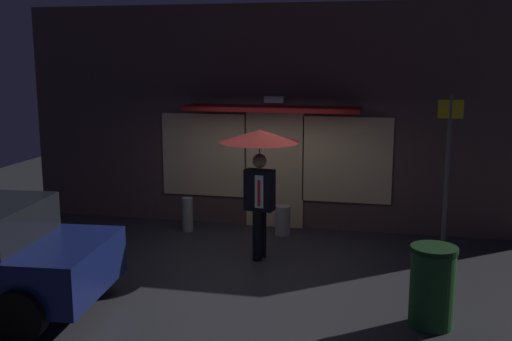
{
  "coord_description": "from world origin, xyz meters",
  "views": [
    {
      "loc": [
        2.1,
        -8.93,
        3.24
      ],
      "look_at": [
        0.06,
        0.27,
        1.45
      ],
      "focal_mm": 42.59,
      "sensor_mm": 36.0,
      "label": 1
    }
  ],
  "objects_px": {
    "sidewalk_bollard": "(188,214)",
    "sidewalk_bollard_2": "(283,220)",
    "street_sign_post": "(447,164)",
    "person_with_umbrella": "(260,154)",
    "trash_bin": "(432,286)"
  },
  "relations": [
    {
      "from": "sidewalk_bollard",
      "to": "sidewalk_bollard_2",
      "type": "height_order",
      "value": "sidewalk_bollard"
    },
    {
      "from": "sidewalk_bollard_2",
      "to": "sidewalk_bollard",
      "type": "bearing_deg",
      "value": -175.07
    },
    {
      "from": "street_sign_post",
      "to": "sidewalk_bollard_2",
      "type": "xyz_separation_m",
      "value": [
        -2.8,
        0.33,
        -1.22
      ]
    },
    {
      "from": "person_with_umbrella",
      "to": "sidewalk_bollard_2",
      "type": "xyz_separation_m",
      "value": [
        0.13,
        1.41,
        -1.44
      ]
    },
    {
      "from": "street_sign_post",
      "to": "sidewalk_bollard",
      "type": "xyz_separation_m",
      "value": [
        -4.59,
        0.18,
        -1.17
      ]
    },
    {
      "from": "sidewalk_bollard",
      "to": "street_sign_post",
      "type": "bearing_deg",
      "value": -2.21
    },
    {
      "from": "street_sign_post",
      "to": "sidewalk_bollard_2",
      "type": "distance_m",
      "value": 3.08
    },
    {
      "from": "person_with_umbrella",
      "to": "street_sign_post",
      "type": "height_order",
      "value": "street_sign_post"
    },
    {
      "from": "sidewalk_bollard_2",
      "to": "trash_bin",
      "type": "relative_size",
      "value": 0.54
    },
    {
      "from": "person_with_umbrella",
      "to": "trash_bin",
      "type": "distance_m",
      "value": 3.46
    },
    {
      "from": "street_sign_post",
      "to": "person_with_umbrella",
      "type": "bearing_deg",
      "value": -159.81
    },
    {
      "from": "person_with_umbrella",
      "to": "sidewalk_bollard_2",
      "type": "relative_size",
      "value": 3.9
    },
    {
      "from": "person_with_umbrella",
      "to": "sidewalk_bollard_2",
      "type": "height_order",
      "value": "person_with_umbrella"
    },
    {
      "from": "sidewalk_bollard_2",
      "to": "street_sign_post",
      "type": "bearing_deg",
      "value": -6.73
    },
    {
      "from": "sidewalk_bollard",
      "to": "trash_bin",
      "type": "distance_m",
      "value": 5.32
    }
  ]
}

